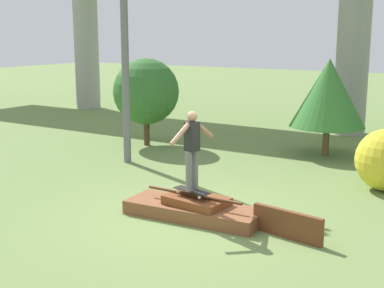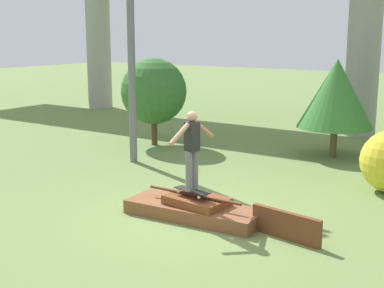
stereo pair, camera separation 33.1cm
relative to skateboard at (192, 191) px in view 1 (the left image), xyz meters
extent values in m
plane|color=olive|center=(-0.02, 0.08, -0.56)|extent=(80.00, 80.00, 0.00)
cube|color=brown|center=(-0.02, 0.08, -0.43)|extent=(2.69, 1.08, 0.26)
cube|color=brown|center=(0.04, 0.10, -0.22)|extent=(1.19, 0.84, 0.18)
cylinder|color=#5B3319|center=(-0.02, 0.08, -0.10)|extent=(2.04, 0.06, 0.06)
cube|color=brown|center=(1.87, 0.08, -0.32)|extent=(1.33, 0.31, 0.48)
cube|color=black|center=(0.00, 0.00, 0.01)|extent=(0.80, 0.36, 0.01)
cylinder|color=silver|center=(0.28, 0.04, -0.05)|extent=(0.06, 0.04, 0.05)
cylinder|color=silver|center=(0.25, -0.14, -0.05)|extent=(0.06, 0.04, 0.05)
cylinder|color=silver|center=(-0.25, 0.14, -0.05)|extent=(0.06, 0.04, 0.05)
cylinder|color=silver|center=(-0.28, -0.04, -0.05)|extent=(0.06, 0.04, 0.05)
cylinder|color=slate|center=(0.02, 0.08, 0.39)|extent=(0.12, 0.12, 0.75)
cylinder|color=slate|center=(-0.02, -0.08, 0.39)|extent=(0.12, 0.12, 0.75)
cube|color=black|center=(0.00, 0.00, 1.03)|extent=(0.25, 0.25, 0.54)
sphere|color=#A37556|center=(0.00, 0.00, 1.40)|extent=(0.19, 0.19, 0.19)
cylinder|color=#A37556|center=(0.06, 0.32, 1.12)|extent=(0.17, 0.49, 0.37)
cylinder|color=#A37556|center=(-0.06, -0.32, 1.12)|extent=(0.17, 0.49, 0.37)
cylinder|color=#9E9E99|center=(-12.12, 10.28, 3.02)|extent=(1.10, 1.10, 7.15)
cylinder|color=#9E9E99|center=(-0.02, 10.28, 3.02)|extent=(1.10, 1.10, 7.15)
cylinder|color=slate|center=(-3.90, 2.93, 2.78)|extent=(0.20, 0.20, 6.68)
cylinder|color=brown|center=(0.41, 6.52, -0.13)|extent=(0.19, 0.19, 0.85)
cone|color=#387A33|center=(0.41, 6.52, 1.24)|extent=(2.11, 2.11, 1.91)
cylinder|color=#4C3823|center=(-4.80, 5.00, -0.15)|extent=(0.18, 0.18, 0.82)
sphere|color=#336B2D|center=(-4.80, 5.00, 1.13)|extent=(2.03, 2.03, 2.03)
camera|label=1|loc=(5.08, -8.11, 2.89)|focal=50.00mm
camera|label=2|loc=(5.36, -7.93, 2.89)|focal=50.00mm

